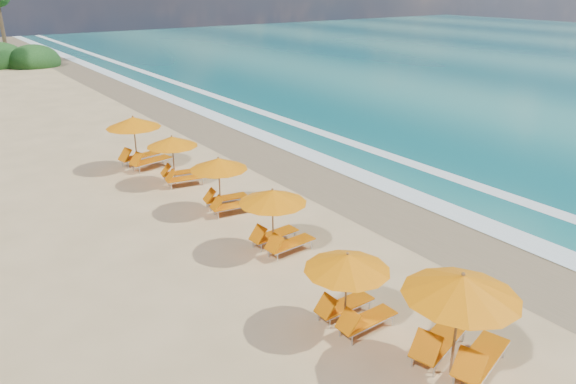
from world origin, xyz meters
name	(u,v)px	position (x,y,z in m)	size (l,w,h in m)	color
ground	(288,224)	(0.00, 0.00, 0.00)	(160.00, 160.00, 0.00)	tan
wet_sand	(372,199)	(4.00, 0.00, 0.01)	(4.00, 160.00, 0.01)	#8A7152
surf_foam	(420,185)	(6.70, 0.00, 0.03)	(4.00, 160.00, 0.01)	white
station_0	(461,314)	(-1.35, -8.21, 1.38)	(3.08, 2.98, 2.46)	olive
station_1	(351,285)	(-2.20, -5.73, 1.16)	(2.25, 2.08, 2.07)	olive
station_2	(277,215)	(-1.39, -1.39, 1.19)	(2.38, 2.23, 2.12)	olive
station_3	(224,181)	(-1.22, 2.30, 1.18)	(2.50, 2.37, 2.11)	olive
station_4	(177,156)	(-1.37, 5.95, 1.18)	(2.51, 2.39, 2.10)	olive
station_5	(139,138)	(-1.89, 8.85, 1.36)	(2.93, 2.81, 2.43)	olive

